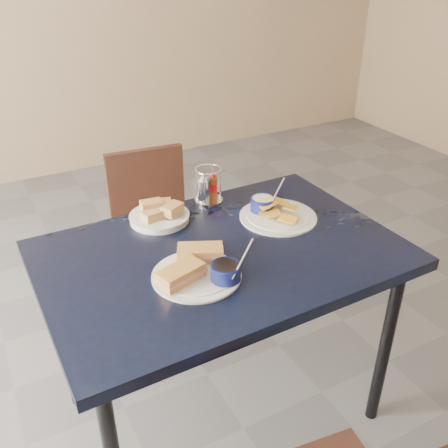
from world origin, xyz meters
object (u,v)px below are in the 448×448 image
plantain_plate (273,212)px  bread_basket (159,215)px  dining_table (222,268)px  condiment_caddy (207,187)px  chair_far (152,221)px  sandwich_plate (199,269)px

plantain_plate → bread_basket: size_ratio=1.32×
bread_basket → plantain_plate: bearing=-23.6°
dining_table → condiment_caddy: condiment_caddy is taller
plantain_plate → bread_basket: plantain_plate is taller
dining_table → chair_far: 0.84m
sandwich_plate → plantain_plate: bearing=27.9°
sandwich_plate → condiment_caddy: (0.25, 0.44, 0.03)m
chair_far → sandwich_plate: 0.97m
plantain_plate → condiment_caddy: condiment_caddy is taller
dining_table → condiment_caddy: 0.39m
chair_far → plantain_plate: (0.23, -0.69, 0.32)m
condiment_caddy → sandwich_plate: bearing=-119.3°
chair_far → condiment_caddy: bearing=-80.5°
plantain_plate → condiment_caddy: bearing=124.2°
dining_table → sandwich_plate: (-0.13, -0.09, 0.09)m
sandwich_plate → plantain_plate: same height
plantain_plate → bread_basket: 0.41m
sandwich_plate → dining_table: bearing=36.9°
dining_table → plantain_plate: 0.31m
dining_table → chair_far: bearing=86.9°
chair_far → bread_basket: (-0.15, -0.52, 0.32)m
chair_far → plantain_plate: size_ratio=2.80×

